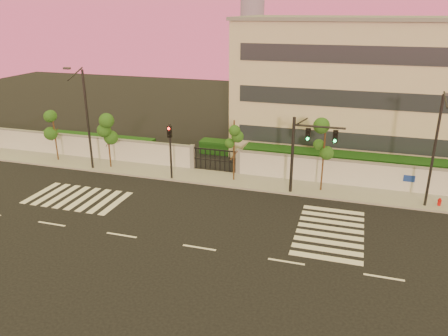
{
  "coord_description": "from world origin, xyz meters",
  "views": [
    {
      "loc": [
        7.79,
        -20.49,
        12.85
      ],
      "look_at": [
        -0.37,
        6.0,
        2.73
      ],
      "focal_mm": 35.0,
      "sensor_mm": 36.0,
      "label": 1
    }
  ],
  "objects": [
    {
      "name": "sidewalk",
      "position": [
        0.0,
        10.5,
        0.07
      ],
      "size": [
        60.0,
        3.0,
        0.15
      ],
      "primitive_type": "cube",
      "color": "gray",
      "rests_on": "ground"
    },
    {
      "name": "streetlight_west",
      "position": [
        -13.17,
        9.39,
        4.74
      ],
      "size": [
        0.52,
        2.11,
        8.77
      ],
      "color": "black",
      "rests_on": "ground"
    },
    {
      "name": "street_tree_c",
      "position": [
        -11.81,
        10.28,
        3.41
      ],
      "size": [
        1.58,
        1.25,
        4.64
      ],
      "color": "#382314",
      "rests_on": "ground"
    },
    {
      "name": "traffic_signal_secondary",
      "position": [
        -5.77,
        9.29,
        2.92
      ],
      "size": [
        0.36,
        0.34,
        4.6
      ],
      "rotation": [
        0.0,
        0.0,
        -0.24
      ],
      "color": "black",
      "rests_on": "ground"
    },
    {
      "name": "street_tree_b",
      "position": [
        -17.3,
        10.52,
        3.29
      ],
      "size": [
        1.56,
        1.24,
        4.47
      ],
      "color": "#382314",
      "rests_on": "ground"
    },
    {
      "name": "road_markings",
      "position": [
        -1.58,
        3.76,
        0.01
      ],
      "size": [
        57.0,
        7.62,
        0.02
      ],
      "color": "silver",
      "rests_on": "ground"
    },
    {
      "name": "traffic_signal_main",
      "position": [
        4.45,
        9.4,
        3.64
      ],
      "size": [
        3.65,
        0.36,
        5.77
      ],
      "rotation": [
        0.0,
        0.0,
        -0.01
      ],
      "color": "black",
      "rests_on": "ground"
    },
    {
      "name": "hedge_row",
      "position": [
        1.17,
        14.74,
        0.82
      ],
      "size": [
        41.0,
        4.25,
        1.8
      ],
      "color": "#123610",
      "rests_on": "ground"
    },
    {
      "name": "institutional_building",
      "position": [
        9.0,
        21.99,
        6.16
      ],
      "size": [
        24.4,
        12.4,
        12.25
      ],
      "color": "#BFB6A2",
      "rests_on": "ground"
    },
    {
      "name": "fire_hydrant",
      "position": [
        13.89,
        9.93,
        0.35
      ],
      "size": [
        0.28,
        0.26,
        0.71
      ],
      "rotation": [
        0.0,
        0.0,
        0.43
      ],
      "color": "#AF0D0B",
      "rests_on": "ground"
    },
    {
      "name": "street_tree_e",
      "position": [
        5.88,
        10.34,
        4.0
      ],
      "size": [
        1.49,
        1.18,
        5.45
      ],
      "color": "#382314",
      "rests_on": "ground"
    },
    {
      "name": "perimeter_wall",
      "position": [
        0.1,
        12.0,
        1.07
      ],
      "size": [
        60.0,
        0.36,
        2.2
      ],
      "color": "silver",
      "rests_on": "ground"
    },
    {
      "name": "ground",
      "position": [
        0.0,
        0.0,
        0.0
      ],
      "size": [
        120.0,
        120.0,
        0.0
      ],
      "primitive_type": "plane",
      "color": "black",
      "rests_on": "ground"
    },
    {
      "name": "streetlight_east",
      "position": [
        12.96,
        9.53,
        4.43
      ],
      "size": [
        0.49,
        1.97,
        8.19
      ],
      "color": "black",
      "rests_on": "ground"
    },
    {
      "name": "street_tree_d",
      "position": [
        -0.92,
        10.47,
        3.65
      ],
      "size": [
        1.47,
        1.17,
        4.96
      ],
      "color": "#382314",
      "rests_on": "ground"
    }
  ]
}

